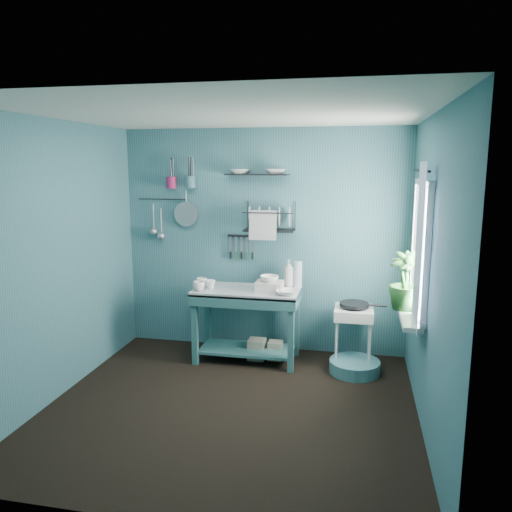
% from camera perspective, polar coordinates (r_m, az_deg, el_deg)
% --- Properties ---
extents(floor, '(3.20, 3.20, 0.00)m').
position_cam_1_polar(floor, '(4.60, -2.86, -16.79)').
color(floor, black).
rests_on(floor, ground).
extents(ceiling, '(3.20, 3.20, 0.00)m').
position_cam_1_polar(ceiling, '(4.11, -3.18, 15.96)').
color(ceiling, silver).
rests_on(ceiling, ground).
extents(wall_back, '(3.20, 0.00, 3.20)m').
position_cam_1_polar(wall_back, '(5.62, 0.83, 1.69)').
color(wall_back, '#36666F').
rests_on(wall_back, ground).
extents(wall_front, '(3.20, 0.00, 3.20)m').
position_cam_1_polar(wall_front, '(2.80, -10.80, -7.45)').
color(wall_front, '#36666F').
rests_on(wall_front, ground).
extents(wall_left, '(0.00, 3.00, 3.00)m').
position_cam_1_polar(wall_left, '(4.83, -21.71, -0.49)').
color(wall_left, '#36666F').
rests_on(wall_left, ground).
extents(wall_right, '(0.00, 3.00, 3.00)m').
position_cam_1_polar(wall_right, '(4.09, 19.27, -2.19)').
color(wall_right, '#36666F').
rests_on(wall_right, ground).
extents(work_counter, '(1.19, 0.72, 0.80)m').
position_cam_1_polar(work_counter, '(5.44, -1.06, -7.86)').
color(work_counter, '#2E6161').
rests_on(work_counter, floor).
extents(mug_left, '(0.12, 0.12, 0.10)m').
position_cam_1_polar(mug_left, '(5.29, -6.55, -3.42)').
color(mug_left, white).
rests_on(mug_left, work_counter).
extents(mug_mid, '(0.14, 0.14, 0.09)m').
position_cam_1_polar(mug_mid, '(5.35, -5.20, -3.25)').
color(mug_mid, white).
rests_on(mug_mid, work_counter).
extents(mug_right, '(0.17, 0.17, 0.10)m').
position_cam_1_polar(mug_right, '(5.44, -6.23, -3.02)').
color(mug_right, white).
rests_on(mug_right, work_counter).
extents(wash_tub, '(0.28, 0.22, 0.10)m').
position_cam_1_polar(wash_tub, '(5.25, 1.55, -3.45)').
color(wash_tub, beige).
rests_on(wash_tub, work_counter).
extents(tub_bowl, '(0.20, 0.19, 0.06)m').
position_cam_1_polar(tub_bowl, '(5.23, 1.55, -2.60)').
color(tub_bowl, white).
rests_on(tub_bowl, wash_tub).
extents(soap_bottle, '(0.11, 0.12, 0.30)m').
position_cam_1_polar(soap_bottle, '(5.41, 3.73, -1.97)').
color(soap_bottle, beige).
rests_on(soap_bottle, work_counter).
extents(water_bottle, '(0.09, 0.09, 0.28)m').
position_cam_1_polar(water_bottle, '(5.42, 4.81, -2.06)').
color(water_bottle, silver).
rests_on(water_bottle, work_counter).
extents(counter_bowl, '(0.22, 0.22, 0.05)m').
position_cam_1_polar(counter_bowl, '(5.10, 3.51, -4.15)').
color(counter_bowl, white).
rests_on(counter_bowl, work_counter).
extents(hotplate_stand, '(0.41, 0.41, 0.63)m').
position_cam_1_polar(hotplate_stand, '(5.41, 11.03, -9.07)').
color(hotplate_stand, silver).
rests_on(hotplate_stand, floor).
extents(frying_pan, '(0.30, 0.30, 0.03)m').
position_cam_1_polar(frying_pan, '(5.30, 11.16, -5.45)').
color(frying_pan, black).
rests_on(frying_pan, hotplate_stand).
extents(knife_strip, '(0.32, 0.03, 0.03)m').
position_cam_1_polar(knife_strip, '(5.63, -1.67, 2.29)').
color(knife_strip, black).
rests_on(knife_strip, wall_back).
extents(dish_rack, '(0.56, 0.27, 0.32)m').
position_cam_1_polar(dish_rack, '(5.44, 1.56, 4.53)').
color(dish_rack, black).
rests_on(dish_rack, wall_back).
extents(upper_shelf, '(0.71, 0.25, 0.01)m').
position_cam_1_polar(upper_shelf, '(5.47, 0.10, 9.29)').
color(upper_shelf, black).
rests_on(upper_shelf, wall_back).
extents(shelf_bowl_left, '(0.24, 0.24, 0.05)m').
position_cam_1_polar(shelf_bowl_left, '(5.51, -1.84, 10.23)').
color(shelf_bowl_left, white).
rests_on(shelf_bowl_left, upper_shelf).
extents(shelf_bowl_right, '(0.22, 0.22, 0.05)m').
position_cam_1_polar(shelf_bowl_right, '(5.43, 2.29, 9.43)').
color(shelf_bowl_right, white).
rests_on(shelf_bowl_right, upper_shelf).
extents(utensil_cup_magenta, '(0.11, 0.11, 0.13)m').
position_cam_1_polar(utensil_cup_magenta, '(5.77, -9.64, 8.28)').
color(utensil_cup_magenta, '#991C50').
rests_on(utensil_cup_magenta, wall_back).
extents(utensil_cup_teal, '(0.11, 0.11, 0.13)m').
position_cam_1_polar(utensil_cup_teal, '(5.69, -7.50, 8.38)').
color(utensil_cup_teal, '#3A707A').
rests_on(utensil_cup_teal, wall_back).
extents(colander, '(0.28, 0.03, 0.28)m').
position_cam_1_polar(colander, '(5.77, -8.00, 4.76)').
color(colander, '#A1A3A8').
rests_on(colander, wall_back).
extents(ladle_outer, '(0.01, 0.01, 0.30)m').
position_cam_1_polar(ladle_outer, '(5.93, -11.65, 4.42)').
color(ladle_outer, '#A1A3A8').
rests_on(ladle_outer, wall_back).
extents(ladle_inner, '(0.01, 0.01, 0.30)m').
position_cam_1_polar(ladle_inner, '(5.90, -10.80, 3.90)').
color(ladle_inner, '#A1A3A8').
rests_on(ladle_inner, wall_back).
extents(hook_rail, '(0.60, 0.01, 0.01)m').
position_cam_1_polar(hook_rail, '(5.87, -10.60, 6.40)').
color(hook_rail, black).
rests_on(hook_rail, wall_back).
extents(window_glass, '(0.00, 1.10, 1.10)m').
position_cam_1_polar(window_glass, '(4.50, 18.46, 0.90)').
color(window_glass, white).
rests_on(window_glass, wall_right).
extents(windowsill, '(0.16, 0.95, 0.04)m').
position_cam_1_polar(windowsill, '(4.62, 16.98, -6.30)').
color(windowsill, silver).
rests_on(windowsill, wall_right).
extents(curtain, '(0.00, 1.35, 1.35)m').
position_cam_1_polar(curtain, '(4.19, 18.08, 0.95)').
color(curtain, white).
rests_on(curtain, wall_right).
extents(curtain_rod, '(0.02, 1.05, 0.02)m').
position_cam_1_polar(curtain_rod, '(4.44, 18.36, 9.23)').
color(curtain_rod, black).
rests_on(curtain_rod, wall_right).
extents(potted_plant, '(0.34, 0.34, 0.52)m').
position_cam_1_polar(potted_plant, '(4.61, 16.67, -2.72)').
color(potted_plant, '#286528').
rests_on(potted_plant, windowsill).
extents(storage_tin_large, '(0.18, 0.18, 0.22)m').
position_cam_1_polar(storage_tin_large, '(5.56, 0.09, -10.59)').
color(storage_tin_large, gray).
rests_on(storage_tin_large, floor).
extents(storage_tin_small, '(0.15, 0.15, 0.20)m').
position_cam_1_polar(storage_tin_small, '(5.56, 2.21, -10.72)').
color(storage_tin_small, gray).
rests_on(storage_tin_small, floor).
extents(floor_basin, '(0.51, 0.51, 0.13)m').
position_cam_1_polar(floor_basin, '(5.32, 11.20, -12.29)').
color(floor_basin, teal).
rests_on(floor_basin, floor).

